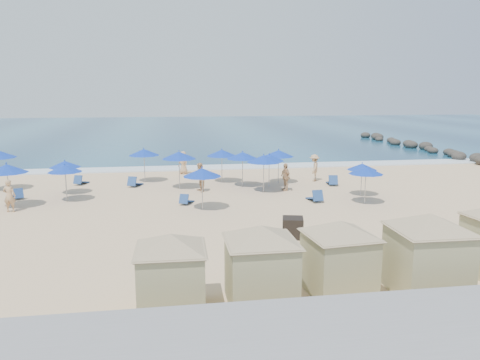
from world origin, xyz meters
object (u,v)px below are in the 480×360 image
Objects in this scene: umbrella_11 at (366,170)px; umbrella_12 at (269,158)px; beachgoer_3 at (314,168)px; umbrella_9 at (279,153)px; umbrella_8 at (264,159)px; beachgoer_0 at (9,196)px; umbrella_5 at (179,155)px; umbrella_13 at (222,153)px; cabana_2 at (339,248)px; umbrella_6 at (202,172)px; trash_bin at (293,228)px; beachgoer_2 at (285,177)px; umbrella_10 at (362,167)px; rock_jetty at (416,146)px; cabana_0 at (171,263)px; umbrella_1 at (7,168)px; beachgoer_1 at (200,177)px; umbrella_4 at (144,152)px; beachgoer_4 at (183,163)px; cabana_1 at (261,255)px; umbrella_2 at (65,164)px; umbrella_7 at (243,155)px; cabana_3 at (428,243)px; umbrella_3 at (65,168)px.

umbrella_12 is (-4.30, 5.50, 0.05)m from umbrella_11.
beachgoer_3 is (-0.71, 7.02, -0.95)m from umbrella_11.
beachgoer_3 is (2.69, 0.41, -1.13)m from umbrella_9.
umbrella_8 is 14.46m from beachgoer_0.
umbrella_5 is 1.06× the size of umbrella_13.
cabana_2 reaches higher than umbrella_6.
beachgoer_2 is at bearing 91.17° from trash_bin.
umbrella_10 is (9.75, 1.92, -0.24)m from umbrella_6.
cabana_0 reaches higher than rock_jetty.
umbrella_1 is at bearing -164.32° from umbrella_9.
beachgoer_0 is at bearing -49.76° from beachgoer_3.
umbrella_5 reaches higher than beachgoer_1.
umbrella_5 is at bearing -49.20° from umbrella_4.
umbrella_9 is at bearing 82.50° from cabana_2.
beachgoer_1 is at bearing 121.78° from trash_bin.
cabana_0 reaches higher than umbrella_11.
umbrella_5 is 5.69m from beachgoer_4.
umbrella_8 is at bearing 77.95° from cabana_1.
rock_jetty is 37.85m from umbrella_2.
umbrella_2 is 1.22× the size of beachgoer_2.
rock_jetty is at bearing 52.12° from cabana_0.
umbrella_11 is (6.02, -5.82, -0.19)m from umbrella_7.
beachgoer_4 is (-6.20, 7.19, -0.01)m from beachgoer_2.
rock_jetty is 28.71m from umbrella_8.
beachgoer_3 reaches higher than rock_jetty.
trash_bin is 0.19× the size of cabana_3.
umbrella_7 is (2.26, 17.30, 0.57)m from cabana_1.
cabana_2 is 1.85× the size of umbrella_3.
cabana_2 is 20.77m from umbrella_4.
umbrella_4 is at bearing -130.86° from beachgoer_2.
rock_jetty is at bearing 33.49° from umbrella_5.
beachgoer_3 is 10.00m from beachgoer_4.
umbrella_12 is 15.50m from beachgoer_0.
cabana_0 reaches higher than umbrella_2.
rock_jetty is 5.90× the size of cabana_3.
trash_bin is 12.32m from umbrella_9.
cabana_2 is 16.66m from umbrella_12.
umbrella_8 is at bearing 43.13° from umbrella_6.
beachgoer_0 is at bearing 176.56° from umbrella_11.
cabana_2 is 15.04m from umbrella_8.
umbrella_2 is 0.90× the size of umbrella_9.
cabana_1 is 18.93m from umbrella_2.
cabana_3 is 17.24m from beachgoer_1.
beachgoer_3 is at bearing 6.14° from umbrella_2.
umbrella_13 reaches higher than trash_bin.
umbrella_5 is at bearing 179.93° from umbrella_7.
cabana_1 is 15.76m from umbrella_8.
umbrella_6 reaches higher than umbrella_12.
cabana_0 reaches higher than beachgoer_2.
umbrella_8 is (-21.15, -19.33, 1.75)m from rock_jetty.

